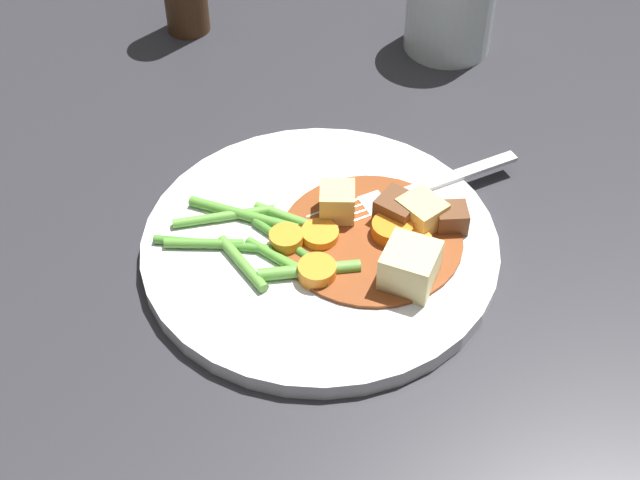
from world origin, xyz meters
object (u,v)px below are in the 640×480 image
carrot_slice_0 (320,230)px  carrot_slice_4 (414,244)px  potato_chunk_0 (337,203)px  carrot_slice_2 (392,230)px  potato_chunk_2 (410,267)px  carrot_slice_3 (317,272)px  water_glass (451,2)px  meat_chunk_1 (398,210)px  potato_chunk_1 (422,214)px  meat_chunk_0 (452,218)px  fork (410,192)px  carrot_slice_1 (287,241)px  dinner_plate (320,246)px

carrot_slice_0 → carrot_slice_4: same height
potato_chunk_0 → carrot_slice_2: bearing=-40.9°
potato_chunk_2 → carrot_slice_4: bearing=66.8°
carrot_slice_3 → water_glass: 0.33m
meat_chunk_1 → water_glass: bearing=63.5°
potato_chunk_1 → water_glass: (0.10, 0.24, 0.02)m
meat_chunk_0 → water_glass: bearing=72.2°
potato_chunk_2 → potato_chunk_0: bearing=114.2°
carrot_slice_2 → potato_chunk_0: (-0.03, 0.03, 0.01)m
carrot_slice_2 → carrot_slice_3: carrot_slice_2 is taller
potato_chunk_0 → carrot_slice_3: bearing=-116.0°
meat_chunk_1 → fork: 0.03m
meat_chunk_1 → fork: bearing=56.0°
carrot_slice_1 → carrot_slice_2: carrot_slice_2 is taller
carrot_slice_2 → potato_chunk_0: potato_chunk_0 is taller
carrot_slice_1 → meat_chunk_1: meat_chunk_1 is taller
dinner_plate → meat_chunk_0: meat_chunk_0 is taller
dinner_plate → potato_chunk_0: 0.03m
water_glass → potato_chunk_0: bearing=-126.0°
carrot_slice_2 → potato_chunk_1: potato_chunk_1 is taller
dinner_plate → carrot_slice_0: bearing=76.5°
dinner_plate → carrot_slice_3: (-0.01, -0.03, 0.01)m
carrot_slice_4 → potato_chunk_1: size_ratio=0.87×
meat_chunk_1 → carrot_slice_1: bearing=-174.0°
carrot_slice_1 → potato_chunk_2: potato_chunk_2 is taller
meat_chunk_0 → carrot_slice_1: bearing=177.0°
carrot_slice_0 → meat_chunk_0: (0.09, -0.01, 0.00)m
dinner_plate → meat_chunk_1: 0.06m
meat_chunk_0 → water_glass: size_ratio=0.23×
carrot_slice_0 → meat_chunk_1: (0.06, 0.00, 0.01)m
potato_chunk_1 → meat_chunk_0: 0.02m
water_glass → fork: bearing=-115.5°
potato_chunk_1 → meat_chunk_1: same height
carrot_slice_4 → potato_chunk_0: 0.06m
potato_chunk_2 → carrot_slice_1: bearing=145.9°
carrot_slice_1 → meat_chunk_1: (0.08, 0.01, 0.00)m
dinner_plate → meat_chunk_0: 0.10m
potato_chunk_0 → potato_chunk_1: (0.06, -0.02, -0.00)m
carrot_slice_4 → meat_chunk_1: bearing=97.0°
carrot_slice_0 → carrot_slice_1: size_ratio=1.11×
dinner_plate → carrot_slice_1: carrot_slice_1 is taller
potato_chunk_0 → water_glass: (0.15, 0.21, 0.02)m
meat_chunk_0 → carrot_slice_2: bearing=-179.9°
dinner_plate → meat_chunk_1: bearing=7.0°
dinner_plate → potato_chunk_1: (0.07, -0.00, 0.02)m
carrot_slice_3 → meat_chunk_1: meat_chunk_1 is taller
carrot_slice_0 → fork: carrot_slice_0 is taller
carrot_slice_4 → meat_chunk_0: size_ratio=1.21×
dinner_plate → potato_chunk_2: bearing=-46.1°
carrot_slice_0 → carrot_slice_3: bearing=-105.5°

